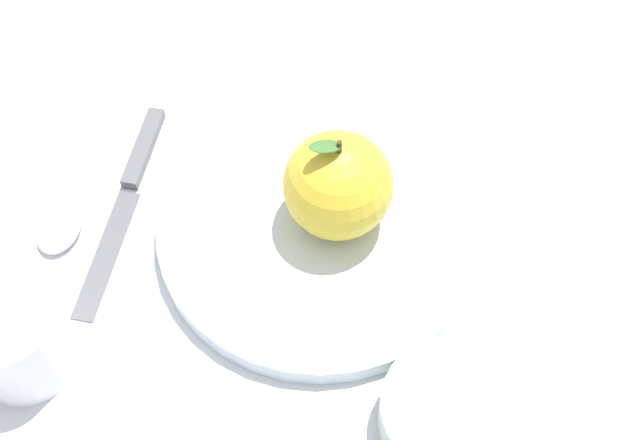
# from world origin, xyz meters

# --- Properties ---
(ground_plane) EXTENTS (2.40, 2.40, 0.00)m
(ground_plane) POSITION_xyz_m (0.00, 0.00, 0.00)
(ground_plane) COLOR silver
(dinner_plate) EXTENTS (0.26, 0.26, 0.02)m
(dinner_plate) POSITION_xyz_m (-0.02, 0.01, 0.01)
(dinner_plate) COLOR silver
(dinner_plate) RESTS_ON ground_plane
(apple) EXTENTS (0.08, 0.08, 0.10)m
(apple) POSITION_xyz_m (-0.04, 0.01, 0.06)
(apple) COLOR gold
(apple) RESTS_ON dinner_plate
(side_bowl) EXTENTS (0.10, 0.10, 0.04)m
(side_bowl) POSITION_xyz_m (-0.08, 0.19, 0.02)
(side_bowl) COLOR #B2C6B2
(side_bowl) RESTS_ON ground_plane
(cup) EXTENTS (0.07, 0.07, 0.07)m
(cup) POSITION_xyz_m (0.21, 0.08, 0.04)
(cup) COLOR white
(cup) RESTS_ON ground_plane
(knife) EXTENTS (0.09, 0.19, 0.01)m
(knife) POSITION_xyz_m (0.12, -0.06, 0.00)
(knife) COLOR #59595E
(knife) RESTS_ON ground_plane
(spoon) EXTENTS (0.08, 0.16, 0.01)m
(spoon) POSITION_xyz_m (0.18, -0.04, 0.01)
(spoon) COLOR silver
(spoon) RESTS_ON ground_plane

